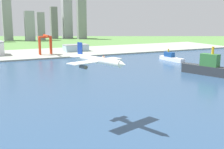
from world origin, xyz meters
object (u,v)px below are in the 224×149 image
warehouse_annex (76,48)px  tugboat_small (104,59)px  ferry_boat (171,58)px  airplane_landing (98,61)px  port_crane_red (45,40)px  container_barge (207,67)px

warehouse_annex → tugboat_small: bearing=-86.1°
ferry_boat → tugboat_small: (-88.19, 52.59, -2.81)m
airplane_landing → port_crane_red: bearing=82.4°
container_barge → port_crane_red: size_ratio=1.68×
port_crane_red → tugboat_small: bearing=-50.9°
tugboat_small → warehouse_annex: warehouse_annex is taller
tugboat_small → port_crane_red: bearing=129.1°
airplane_landing → tugboat_small: 277.27m
airplane_landing → tugboat_small: (114.70, 249.53, -38.20)m
ferry_boat → airplane_landing: bearing=-135.9°
airplane_landing → tugboat_small: size_ratio=2.57×
container_barge → ferry_boat: 110.41m
tugboat_small → warehouse_annex: size_ratio=0.39×
container_barge → warehouse_annex: container_barge is taller
port_crane_red → airplane_landing: bearing=-97.6°
airplane_landing → container_barge: size_ratio=0.78×
port_crane_red → container_barge: bearing=-62.2°
warehouse_annex → container_barge: bearing=-76.1°
container_barge → warehouse_annex: bearing=103.9°
airplane_landing → warehouse_annex: size_ratio=1.00×
container_barge → warehouse_annex: 278.99m
tugboat_small → port_crane_red: port_crane_red is taller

